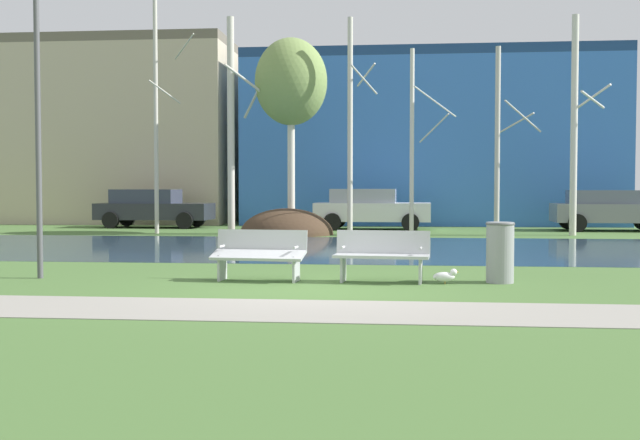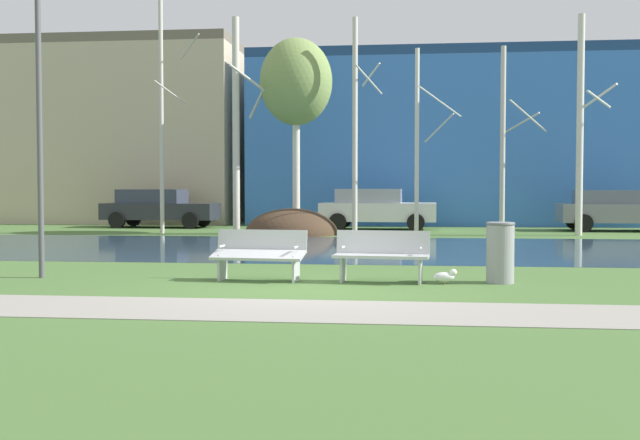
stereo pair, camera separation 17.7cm
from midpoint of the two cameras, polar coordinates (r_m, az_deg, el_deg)
The scene contains 21 objects.
ground_plane at distance 22.29m, azimuth 2.09°, elevation -1.69°, with size 120.00×120.00×0.00m, color #476B33.
paved_path_strip at distance 10.26m, azimuth -2.32°, elevation -6.62°, with size 60.00×1.84×0.01m, color gray.
river_band at distance 20.45m, azimuth 1.76°, elevation -2.06°, with size 80.00×8.61×0.01m, color #2D475B.
soil_mound at distance 26.19m, azimuth -2.65°, elevation -1.07°, with size 3.15×2.98×1.77m, color #423021.
bench_left at distance 13.45m, azimuth -4.84°, elevation -2.45°, with size 1.64×0.70×0.87m.
bench_right at distance 13.23m, azimuth 4.16°, elevation -2.53°, with size 1.64×0.70×0.87m.
trash_bin at distance 13.45m, azimuth 12.66°, elevation -2.25°, with size 0.49×0.49×1.02m.
seagull at distance 13.14m, azimuth 8.77°, elevation -4.08°, with size 0.43×0.16×0.26m.
streetlamp at distance 14.81m, azimuth -20.34°, elevation 11.63°, with size 0.32×0.32×6.14m.
birch_far_left at distance 27.40m, azimuth -12.03°, elevation 7.76°, with size 1.50×2.31×8.17m.
birch_left at distance 26.57m, azimuth -6.66°, elevation 6.97°, with size 1.30×2.19×7.29m.
birch_center_left at distance 26.83m, azimuth -2.32°, elevation 9.99°, with size 2.46×2.46×6.65m.
birch_center at distance 25.64m, azimuth 2.06°, elevation 6.97°, with size 0.99×1.73×7.12m.
birch_center_right at distance 25.85m, azimuth 6.66°, elevation 5.80°, with size 1.50×2.61×6.13m.
birch_right at distance 26.12m, azimuth 12.76°, elevation 5.73°, with size 1.47×2.52×6.16m.
birch_far_right at distance 27.08m, azimuth 17.97°, elevation 6.68°, with size 1.26×2.08×7.23m.
parked_van_nearest_dark at distance 31.29m, azimuth -12.32°, elevation 0.90°, with size 4.49×2.02×1.50m.
parked_sedan_second_white at distance 29.26m, azimuth 3.53°, elevation 0.87°, with size 4.35×2.15×1.52m.
parked_hatch_third_grey at distance 30.16m, azimuth 20.20°, elevation 0.74°, with size 4.15×2.11×1.48m.
building_beige_block at distance 38.26m, azimuth -14.56°, elevation 6.01°, with size 11.57×8.84×8.05m.
building_blue_store at distance 35.98m, azimuth 7.77°, elevation 5.69°, with size 15.76×8.71×7.30m.
Camera 1 is at (1.34, -12.20, 1.63)m, focal length 43.76 mm.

